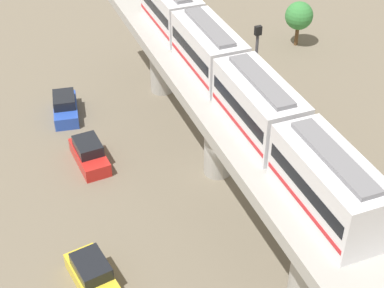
% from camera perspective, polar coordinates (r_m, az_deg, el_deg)
% --- Properties ---
extents(ground_plane, '(120.00, 120.00, 0.00)m').
position_cam_1_polar(ground_plane, '(39.73, 2.54, -2.75)').
color(ground_plane, '#706654').
extents(viaduct, '(5.20, 35.80, 6.89)m').
position_cam_1_polar(viaduct, '(36.52, 2.76, 3.85)').
color(viaduct, '#A8A59E').
rests_on(viaduct, ground).
extents(train, '(2.64, 27.45, 3.24)m').
position_cam_1_polar(train, '(33.77, 3.98, 6.78)').
color(train, silver).
rests_on(train, viaduct).
extents(parked_car_red, '(2.10, 4.32, 1.76)m').
position_cam_1_polar(parked_car_red, '(40.66, -10.19, -0.99)').
color(parked_car_red, red).
rests_on(parked_car_red, ground).
extents(parked_car_yellow, '(2.46, 4.44, 1.76)m').
position_cam_1_polar(parked_car_yellow, '(32.56, -9.84, -12.79)').
color(parked_car_yellow, yellow).
rests_on(parked_car_yellow, ground).
extents(parked_car_blue, '(2.45, 4.43, 1.76)m').
position_cam_1_polar(parked_car_blue, '(45.99, -12.49, 3.58)').
color(parked_car_blue, '#284CB7').
rests_on(parked_car_blue, ground).
extents(tree_near_viaduct, '(2.61, 2.61, 4.29)m').
position_cam_1_polar(tree_near_viaduct, '(55.47, 10.60, 12.41)').
color(tree_near_viaduct, brown).
rests_on(tree_near_viaduct, ground).
extents(signal_post, '(0.44, 0.28, 9.49)m').
position_cam_1_polar(signal_post, '(39.35, 6.20, 5.99)').
color(signal_post, '#4C4C51').
rests_on(signal_post, ground).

